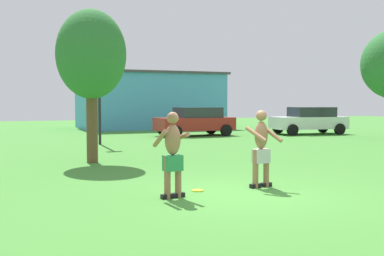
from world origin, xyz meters
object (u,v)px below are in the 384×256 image
at_px(player_in_gray, 261,147).
at_px(lamp_post, 99,72).
at_px(tree_right_field, 91,56).
at_px(player_near, 173,153).
at_px(car_red_mid_lot, 195,121).
at_px(car_white_far_end, 309,120).
at_px(frisbee, 198,190).

relative_size(player_in_gray, lamp_post, 0.33).
bearing_deg(tree_right_field, player_in_gray, -64.29).
bearing_deg(tree_right_field, lamp_post, 76.92).
xyz_separation_m(player_near, player_in_gray, (2.21, 0.34, 0.00)).
bearing_deg(player_near, car_red_mid_lot, 65.96).
relative_size(car_red_mid_lot, car_white_far_end, 0.98).
height_order(car_white_far_end, lamp_post, lamp_post).
bearing_deg(tree_right_field, car_red_mid_lot, 51.80).
height_order(player_near, tree_right_field, tree_right_field).
distance_m(player_in_gray, car_red_mid_lot, 15.71).
distance_m(player_in_gray, lamp_post, 12.07).
relative_size(player_in_gray, car_white_far_end, 0.38).
relative_size(frisbee, lamp_post, 0.05).
height_order(player_near, lamp_post, lamp_post).
xyz_separation_m(car_red_mid_lot, tree_right_field, (-7.36, -9.35, 2.50)).
height_order(lamp_post, tree_right_field, lamp_post).
relative_size(car_white_far_end, tree_right_field, 0.94).
height_order(car_red_mid_lot, lamp_post, lamp_post).
distance_m(frisbee, tree_right_field, 6.56).
xyz_separation_m(player_in_gray, tree_right_field, (-2.72, 5.66, 2.42)).
bearing_deg(player_near, car_white_far_end, 46.18).
bearing_deg(tree_right_field, player_near, -85.13).
bearing_deg(car_red_mid_lot, car_white_far_end, -10.21).
xyz_separation_m(frisbee, tree_right_field, (-1.24, 5.53, 3.31)).
xyz_separation_m(player_in_gray, frisbee, (-1.48, 0.12, -0.89)).
distance_m(player_near, tree_right_field, 6.49).
height_order(frisbee, lamp_post, lamp_post).
bearing_deg(frisbee, player_near, -147.43).
distance_m(car_red_mid_lot, car_white_far_end, 6.83).
distance_m(car_red_mid_lot, tree_right_field, 12.16).
bearing_deg(player_in_gray, lamp_post, 96.30).
xyz_separation_m(player_near, lamp_post, (0.91, 12.12, 2.32)).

